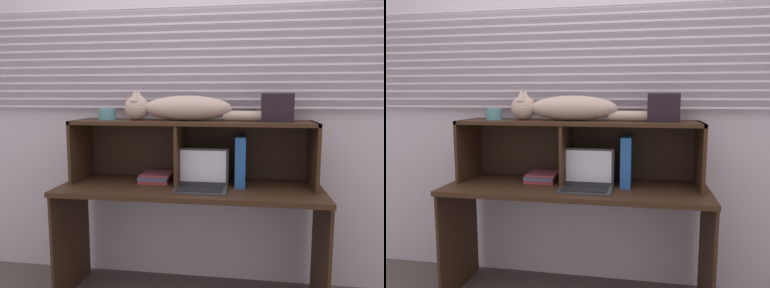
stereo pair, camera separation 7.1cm
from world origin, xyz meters
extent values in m
cube|color=#B8B6C2|center=(0.00, 0.55, 1.25)|extent=(4.40, 0.04, 2.50)
cube|color=silver|center=(0.00, 0.50, 1.21)|extent=(3.44, 0.02, 0.01)
cube|color=silver|center=(0.00, 0.50, 1.27)|extent=(3.44, 0.02, 0.01)
cube|color=silver|center=(0.00, 0.50, 1.32)|extent=(3.44, 0.02, 0.01)
cube|color=silver|center=(0.00, 0.50, 1.37)|extent=(3.44, 0.02, 0.01)
cube|color=silver|center=(0.00, 0.50, 1.43)|extent=(3.44, 0.02, 0.01)
cube|color=silver|center=(0.00, 0.50, 1.48)|extent=(3.44, 0.02, 0.01)
cube|color=silver|center=(0.00, 0.50, 1.54)|extent=(3.44, 0.02, 0.01)
cube|color=silver|center=(0.00, 0.50, 1.59)|extent=(3.44, 0.02, 0.01)
cube|color=silver|center=(0.00, 0.50, 1.64)|extent=(3.44, 0.02, 0.01)
cube|color=silver|center=(0.00, 0.50, 1.70)|extent=(3.44, 0.02, 0.01)
cube|color=silver|center=(0.00, 0.50, 1.75)|extent=(3.44, 0.02, 0.01)
cube|color=silver|center=(0.00, 0.50, 1.81)|extent=(3.44, 0.02, 0.01)
cube|color=silver|center=(0.00, 0.50, 1.86)|extent=(3.44, 0.02, 0.01)
cube|color=#332013|center=(0.00, 0.23, 0.72)|extent=(1.60, 0.56, 0.03)
cube|color=#332013|center=(-0.79, 0.23, 0.35)|extent=(0.02, 0.51, 0.71)
cube|color=#332013|center=(0.79, 0.23, 0.35)|extent=(0.02, 0.51, 0.71)
cube|color=#332013|center=(0.00, 0.32, 1.12)|extent=(1.50, 0.36, 0.02)
cube|color=#332013|center=(-0.74, 0.32, 0.93)|extent=(0.02, 0.36, 0.39)
cube|color=#332013|center=(0.74, 0.32, 0.93)|extent=(0.02, 0.36, 0.39)
cube|color=#332013|center=(-0.08, 0.32, 0.92)|extent=(0.02, 0.34, 0.37)
cube|color=black|center=(0.00, 0.50, 0.93)|extent=(1.50, 0.01, 0.39)
ellipsoid|color=#B8A194|center=(-0.03, 0.32, 1.21)|extent=(0.55, 0.18, 0.16)
sphere|color=#B8A194|center=(-0.35, 0.32, 1.21)|extent=(0.16, 0.16, 0.16)
cone|color=#BBA596|center=(-0.35, 0.28, 1.29)|extent=(0.07, 0.07, 0.07)
cone|color=#B7A191|center=(-0.35, 0.36, 1.29)|extent=(0.07, 0.07, 0.07)
cylinder|color=#B8A194|center=(0.37, 0.32, 1.16)|extent=(0.36, 0.06, 0.06)
cube|color=#2E2E2E|center=(0.08, 0.14, 0.74)|extent=(0.31, 0.23, 0.01)
cube|color=#2E2E2E|center=(0.08, 0.25, 0.86)|extent=(0.31, 0.01, 0.22)
cube|color=white|center=(0.08, 0.25, 0.86)|extent=(0.28, 0.00, 0.19)
cube|color=black|center=(0.08, 0.13, 0.75)|extent=(0.27, 0.16, 0.00)
cube|color=#1F4F96|center=(0.31, 0.32, 0.89)|extent=(0.06, 0.25, 0.31)
cube|color=maroon|center=(-0.23, 0.32, 0.75)|extent=(0.19, 0.20, 0.02)
cube|color=#3F5B7F|center=(-0.24, 0.33, 0.77)|extent=(0.19, 0.20, 0.02)
cube|color=brown|center=(-0.23, 0.32, 0.79)|extent=(0.19, 0.20, 0.02)
cylinder|color=teal|center=(-0.55, 0.32, 1.17)|extent=(0.11, 0.11, 0.07)
cube|color=black|center=(0.52, 0.32, 1.22)|extent=(0.19, 0.14, 0.17)
camera|label=1|loc=(0.34, -1.94, 1.29)|focal=34.36mm
camera|label=2|loc=(0.41, -1.93, 1.29)|focal=34.36mm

